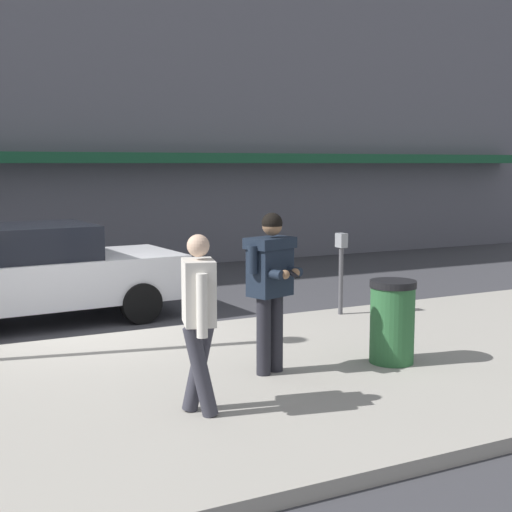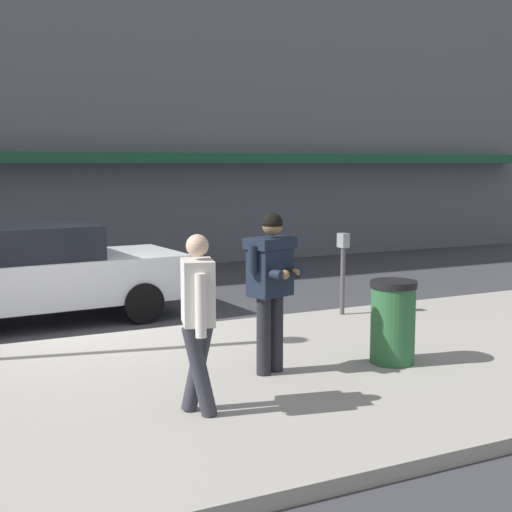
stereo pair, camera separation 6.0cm
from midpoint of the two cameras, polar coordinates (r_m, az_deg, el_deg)
name	(u,v)px [view 1 (the left image)]	position (r m, az deg, el deg)	size (l,w,h in m)	color
ground_plane	(89,342)	(10.31, -13.41, -6.68)	(80.00, 80.00, 0.00)	#3D3D42
sidewalk	(241,382)	(8.00, -1.46, -10.08)	(32.00, 5.30, 0.14)	#A8A399
curb_paint_line	(156,333)	(10.62, -8.20, -6.12)	(28.00, 0.12, 0.01)	silver
parked_sedan_mid	(33,273)	(11.56, -17.59, -1.31)	(4.61, 2.16, 1.54)	silver
man_texting_on_phone	(271,275)	(7.86, 0.97, -1.55)	(0.62, 0.65, 1.81)	#23232B
pedestrian_in_light_coat	(199,313)	(6.63, -4.85, -4.53)	(0.40, 0.58, 1.70)	#33333D
parking_meter	(341,262)	(11.08, 6.67, -0.44)	(0.12, 0.18, 1.27)	#4C4C51
trash_bin	(392,321)	(8.54, 10.65, -5.16)	(0.55, 0.55, 0.98)	#2D6638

